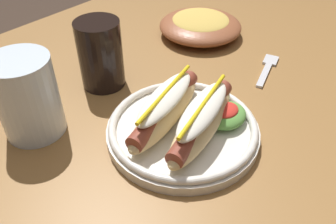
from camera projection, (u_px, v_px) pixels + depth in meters
dining_table at (155, 130)px, 0.69m from camera, size 1.48×0.84×0.74m
hot_dog_plate at (185, 122)px, 0.53m from camera, size 0.23×0.23×0.08m
fork at (267, 68)px, 0.69m from camera, size 0.12×0.05×0.00m
soda_cup at (101, 54)px, 0.61m from camera, size 0.08×0.08×0.12m
water_cup at (27, 97)px, 0.51m from camera, size 0.09×0.09×0.13m
side_bowl at (200, 25)px, 0.78m from camera, size 0.18×0.18×0.05m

